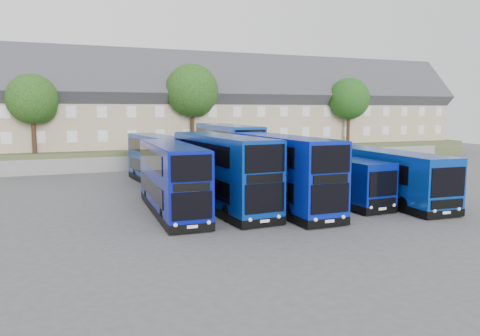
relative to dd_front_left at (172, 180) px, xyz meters
The scene contains 15 objects.
ground 6.76m from the dd_front_left, 26.48° to the right, with size 120.00×120.00×0.00m, color #48484D.
retaining_wall 21.94m from the dd_front_left, 74.72° to the left, with size 70.00×0.40×1.50m, color slate.
earth_bank 31.67m from the dd_front_left, 79.49° to the left, with size 80.00×20.00×2.00m, color #3B4728.
terrace_row 29.92m from the dd_front_left, 66.54° to the left, with size 66.00×10.40×11.20m.
dd_front_left is the anchor object (origin of this frame).
dd_front_mid 3.32m from the dd_front_left, ahead, with size 3.32×11.66×4.58m.
dd_front_right 6.82m from the dd_front_left, ahead, with size 2.70×11.46×4.54m.
dd_rear_left 11.58m from the dd_front_left, 82.75° to the left, with size 3.28×10.36×4.05m.
dd_rear_right 14.30m from the dd_front_left, 56.45° to the left, with size 3.39×12.31×4.85m.
coach_east_a 11.20m from the dd_front_left, ahead, with size 2.75×11.23×3.05m.
coach_east_b 14.47m from the dd_front_left, ahead, with size 3.33×12.77×3.46m.
tree_west 24.17m from the dd_front_left, 109.98° to the left, with size 4.80×4.80×7.65m.
tree_mid 24.81m from the dd_front_left, 70.79° to the left, with size 5.76×5.76×9.18m.
tree_east 36.08m from the dd_front_left, 38.52° to the left, with size 5.12×5.12×8.16m.
tree_far 45.13m from the dd_front_left, 40.75° to the left, with size 5.44×5.44×8.67m.
Camera 1 is at (-12.22, -24.34, 6.18)m, focal length 35.00 mm.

